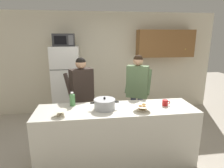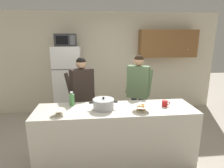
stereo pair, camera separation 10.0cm
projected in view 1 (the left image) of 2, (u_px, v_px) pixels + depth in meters
ground_plane at (116, 160)px, 3.15m from camera, size 14.00×14.00×0.00m
back_wall_unit at (113, 60)px, 5.02m from camera, size 6.00×0.48×2.60m
kitchen_island at (117, 135)px, 3.04m from camera, size 2.48×0.68×0.92m
refrigerator at (67, 83)px, 4.59m from camera, size 0.64×0.68×1.78m
microwave at (64, 40)px, 4.31m from camera, size 0.48×0.37×0.28m
person_near_pot at (82, 90)px, 3.55m from camera, size 0.61×0.56×1.64m
person_by_sink at (137, 86)px, 3.80m from camera, size 0.61×0.57×1.66m
cooking_pot at (105, 104)px, 2.88m from camera, size 0.44×0.33×0.19m
coffee_mug at (165, 103)px, 3.03m from camera, size 0.13×0.09×0.10m
bread_bowl at (142, 107)px, 2.83m from camera, size 0.26×0.26×0.10m
empty_bowl at (60, 113)px, 2.65m from camera, size 0.19×0.19×0.08m
bottle_near_edge at (72, 99)px, 3.02m from camera, size 0.09×0.09×0.22m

